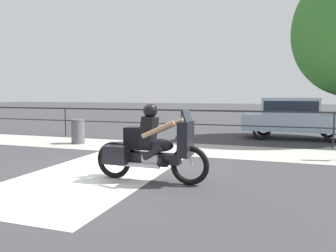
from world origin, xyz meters
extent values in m
plane|color=#38383A|center=(0.00, 0.00, 0.00)|extent=(120.00, 120.00, 0.00)
cube|color=#A8A59E|center=(0.00, 3.40, 0.01)|extent=(44.00, 2.40, 0.01)
cube|color=silver|center=(-0.37, -0.20, 0.00)|extent=(2.76, 6.00, 0.01)
cube|color=#232326|center=(0.00, 5.04, 1.16)|extent=(36.00, 0.04, 0.06)
cube|color=#232326|center=(0.00, 5.04, 0.66)|extent=(36.00, 0.03, 0.04)
cylinder|color=#232326|center=(-5.10, 5.04, 0.60)|extent=(0.05, 0.05, 1.19)
cylinder|color=#232326|center=(0.00, 5.04, 0.60)|extent=(0.05, 0.05, 1.19)
cylinder|color=#232326|center=(5.10, 5.04, 0.60)|extent=(0.05, 0.05, 1.19)
torus|color=black|center=(1.83, -0.59, 0.38)|extent=(0.76, 0.11, 0.76)
torus|color=black|center=(0.21, -0.59, 0.38)|extent=(0.76, 0.11, 0.76)
cube|color=black|center=(1.02, -0.59, 0.48)|extent=(1.23, 0.22, 0.20)
cube|color=silver|center=(1.05, -0.59, 0.43)|extent=(0.34, 0.26, 0.26)
ellipsoid|color=black|center=(1.22, -0.59, 0.74)|extent=(0.58, 0.30, 0.26)
cube|color=black|center=(0.86, -0.59, 0.68)|extent=(0.71, 0.28, 0.08)
cube|color=black|center=(1.75, -0.59, 0.89)|extent=(0.20, 0.53, 0.67)
cube|color=#1E232B|center=(1.77, -0.59, 1.33)|extent=(0.10, 0.45, 0.24)
cylinder|color=silver|center=(1.61, -0.59, 0.94)|extent=(0.04, 0.70, 0.04)
cylinder|color=silver|center=(0.83, -0.75, 0.35)|extent=(0.89, 0.09, 0.09)
cube|color=black|center=(0.39, -0.83, 0.54)|extent=(0.48, 0.28, 0.36)
cube|color=black|center=(0.39, -0.35, 0.54)|extent=(0.48, 0.28, 0.36)
cylinder|color=silver|center=(1.80, -0.59, 0.64)|extent=(0.18, 0.06, 0.51)
cube|color=black|center=(0.99, -0.59, 1.01)|extent=(0.32, 0.36, 0.61)
sphere|color=tan|center=(1.03, -0.59, 1.40)|extent=(0.23, 0.23, 0.23)
sphere|color=black|center=(1.03, -0.59, 1.42)|extent=(0.29, 0.29, 0.29)
cylinder|color=black|center=(1.14, -0.74, 0.62)|extent=(0.44, 0.13, 0.34)
cylinder|color=black|center=(1.29, -0.74, 0.47)|extent=(0.11, 0.11, 0.13)
cube|color=black|center=(1.34, -0.74, 0.40)|extent=(0.20, 0.10, 0.09)
cylinder|color=black|center=(1.14, -0.44, 0.62)|extent=(0.44, 0.13, 0.34)
cylinder|color=black|center=(1.29, -0.44, 0.47)|extent=(0.11, 0.11, 0.13)
cube|color=black|center=(1.34, -0.44, 0.40)|extent=(0.20, 0.10, 0.09)
cylinder|color=tan|center=(1.30, -0.89, 1.08)|extent=(0.66, 0.09, 0.37)
cylinder|color=tan|center=(1.30, -0.29, 1.08)|extent=(0.66, 0.09, 0.37)
cube|color=black|center=(0.69, -0.59, 0.89)|extent=(0.39, 0.26, 0.36)
cube|color=#9EB2C6|center=(4.06, 7.15, 0.65)|extent=(4.03, 1.62, 0.63)
cube|color=#9EB2C6|center=(3.82, 7.15, 1.29)|extent=(2.10, 1.42, 0.65)
cube|color=#19232D|center=(4.84, 7.15, 1.29)|extent=(0.04, 1.26, 0.52)
cube|color=#19232D|center=(3.82, 7.15, 1.29)|extent=(1.93, 1.45, 0.42)
torus|color=black|center=(5.31, 6.40, 0.34)|extent=(0.68, 0.11, 0.68)
torus|color=black|center=(5.31, 7.89, 0.34)|extent=(0.68, 0.11, 0.68)
torus|color=black|center=(2.81, 6.40, 0.34)|extent=(0.68, 0.11, 0.68)
torus|color=black|center=(2.81, 7.89, 0.34)|extent=(0.68, 0.11, 0.68)
cylinder|color=#515156|center=(-3.30, 3.30, 0.41)|extent=(0.46, 0.46, 0.81)
cylinder|color=#515156|center=(-3.30, 3.30, 0.84)|extent=(0.48, 0.48, 0.06)
camera|label=1|loc=(3.43, -6.56, 1.73)|focal=35.00mm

